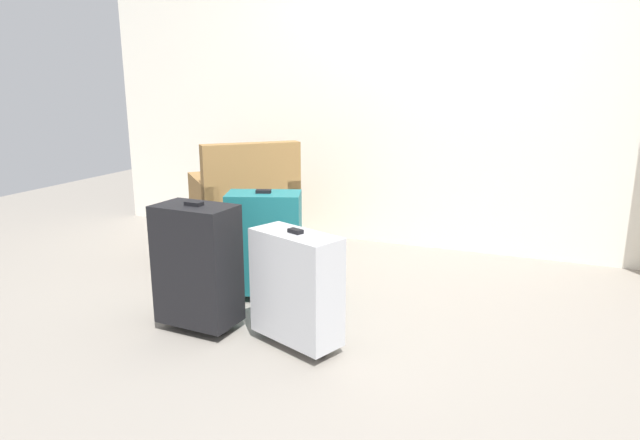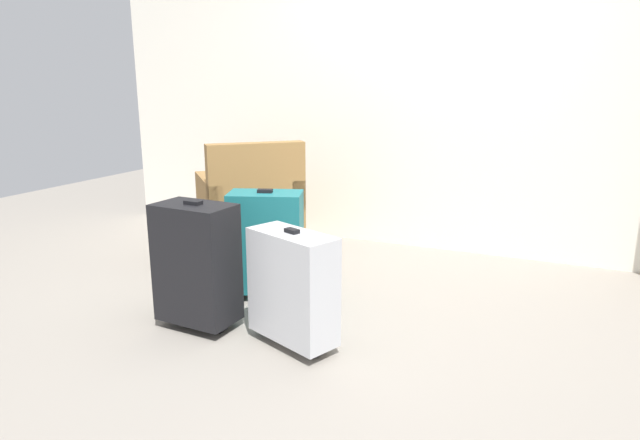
% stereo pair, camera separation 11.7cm
% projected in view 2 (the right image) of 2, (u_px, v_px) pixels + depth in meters
% --- Properties ---
extents(ground_plane, '(9.83, 9.83, 0.00)m').
position_uv_depth(ground_plane, '(339.00, 325.00, 3.10)').
color(ground_plane, gray).
extents(back_wall, '(5.62, 0.10, 2.60)m').
position_uv_depth(back_wall, '(425.00, 84.00, 4.31)').
color(back_wall, silver).
rests_on(back_wall, ground).
extents(armchair, '(0.99, 0.99, 0.90)m').
position_uv_depth(armchair, '(250.00, 216.00, 4.27)').
color(armchair, olive).
rests_on(armchair, ground).
extents(mug, '(0.12, 0.08, 0.10)m').
position_uv_depth(mug, '(313.00, 254.00, 4.21)').
color(mug, '#1E7F4C').
rests_on(mug, ground).
extents(suitcase_teal, '(0.50, 0.39, 0.69)m').
position_uv_depth(suitcase_teal, '(266.00, 242.00, 3.43)').
color(suitcase_teal, '#19666B').
rests_on(suitcase_teal, ground).
extents(suitcase_silver, '(0.52, 0.37, 0.62)m').
position_uv_depth(suitcase_silver, '(293.00, 286.00, 2.78)').
color(suitcase_silver, '#B7BABF').
rests_on(suitcase_silver, ground).
extents(suitcase_black, '(0.44, 0.28, 0.71)m').
position_uv_depth(suitcase_black, '(197.00, 263.00, 2.99)').
color(suitcase_black, black).
rests_on(suitcase_black, ground).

